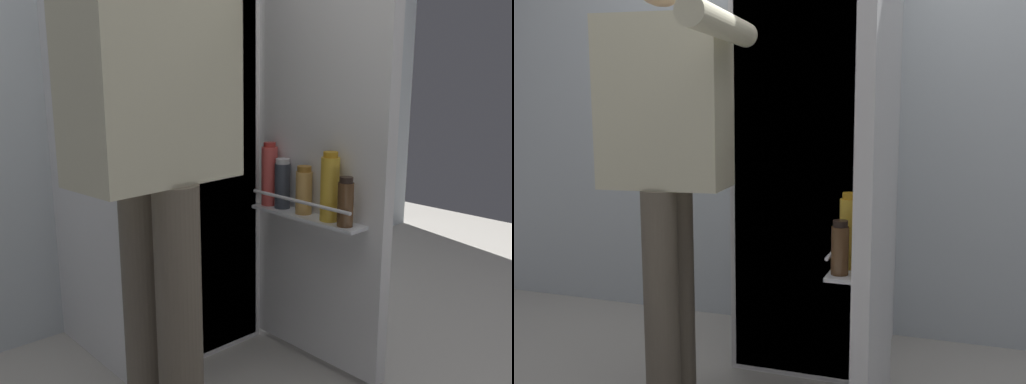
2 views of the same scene
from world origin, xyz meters
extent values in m
cube|color=silver|center=(0.00, 0.86, 1.30)|extent=(4.40, 0.10, 2.59)
cube|color=white|center=(0.00, 0.53, 0.87)|extent=(0.59, 0.56, 1.73)
cube|color=white|center=(0.00, 0.25, 0.87)|extent=(0.55, 0.01, 1.69)
cube|color=white|center=(0.00, 0.30, 0.90)|extent=(0.51, 0.09, 0.01)
cube|color=white|center=(0.32, -0.04, 0.86)|extent=(0.05, 0.58, 1.66)
cube|color=white|center=(0.25, -0.04, 0.57)|extent=(0.09, 0.47, 0.01)
cylinder|color=silver|center=(0.21, -0.04, 0.64)|extent=(0.01, 0.45, 0.01)
cylinder|color=brown|center=(0.24, -0.22, 0.65)|extent=(0.05, 0.05, 0.14)
cylinder|color=black|center=(0.24, -0.22, 0.73)|extent=(0.04, 0.04, 0.02)
cylinder|color=#333842|center=(0.26, 0.09, 0.66)|extent=(0.06, 0.06, 0.16)
cylinder|color=silver|center=(0.26, 0.09, 0.75)|extent=(0.05, 0.05, 0.02)
cylinder|color=gold|center=(0.26, -0.14, 0.69)|extent=(0.06, 0.06, 0.21)
cylinder|color=#BC8419|center=(0.26, -0.14, 0.80)|extent=(0.05, 0.05, 0.02)
cylinder|color=tan|center=(0.26, -0.02, 0.66)|extent=(0.06, 0.06, 0.15)
cylinder|color=#996623|center=(0.26, -0.02, 0.74)|extent=(0.05, 0.05, 0.02)
cylinder|color=#DB4C47|center=(0.26, 0.15, 0.69)|extent=(0.06, 0.06, 0.22)
cylinder|color=#B22D28|center=(0.26, 0.15, 0.81)|extent=(0.04, 0.04, 0.02)
cylinder|color=#665B4C|center=(-0.39, -0.03, 0.40)|extent=(0.12, 0.12, 0.80)
cylinder|color=#665B4C|center=(-0.38, -0.18, 0.40)|extent=(0.12, 0.12, 0.80)
cube|color=beige|center=(-0.38, -0.10, 1.08)|extent=(0.44, 0.26, 0.57)
cylinder|color=beige|center=(-0.40, 0.11, 1.06)|extent=(0.08, 0.08, 0.53)
cylinder|color=beige|center=(-0.10, -0.28, 1.30)|extent=(0.13, 0.54, 0.08)
camera|label=1|loc=(-1.12, -1.31, 1.08)|focal=38.85mm
camera|label=2|loc=(0.57, -1.88, 1.08)|focal=41.29mm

